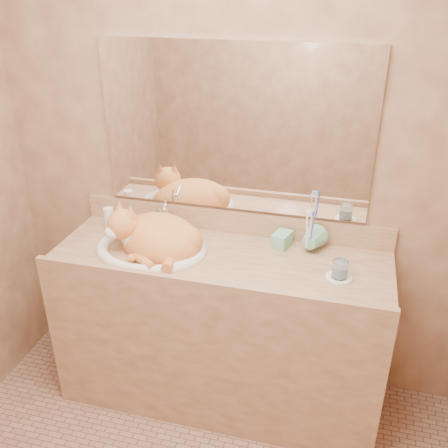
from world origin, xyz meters
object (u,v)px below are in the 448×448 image
(sink_basin, at_px, (150,235))
(soap_dispenser, at_px, (278,236))
(water_glass, at_px, (340,269))
(toothbrush_cup, at_px, (308,244))
(vanity_counter, at_px, (220,329))
(cat, at_px, (155,235))

(sink_basin, bearing_deg, soap_dispenser, 3.77)
(soap_dispenser, height_order, water_glass, soap_dispenser)
(toothbrush_cup, bearing_deg, vanity_counter, -161.66)
(vanity_counter, distance_m, soap_dispenser, 0.58)
(cat, bearing_deg, water_glass, 21.11)
(cat, xyz_separation_m, toothbrush_cup, (0.72, 0.14, -0.02))
(cat, distance_m, toothbrush_cup, 0.73)
(sink_basin, height_order, toothbrush_cup, sink_basin)
(cat, xyz_separation_m, water_glass, (0.88, -0.04, -0.02))
(soap_dispenser, relative_size, water_glass, 1.99)
(water_glass, bearing_deg, soap_dispenser, 149.86)
(vanity_counter, relative_size, soap_dispenser, 9.89)
(cat, bearing_deg, toothbrush_cup, 34.65)
(soap_dispenser, xyz_separation_m, water_glass, (0.30, -0.18, -0.03))
(cat, height_order, soap_dispenser, cat)
(sink_basin, relative_size, toothbrush_cup, 4.58)
(soap_dispenser, bearing_deg, water_glass, -13.49)
(sink_basin, height_order, soap_dispenser, sink_basin)
(cat, height_order, water_glass, cat)
(soap_dispenser, height_order, toothbrush_cup, soap_dispenser)
(toothbrush_cup, bearing_deg, sink_basin, -168.27)
(cat, xyz_separation_m, soap_dispenser, (0.57, 0.13, 0.01))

